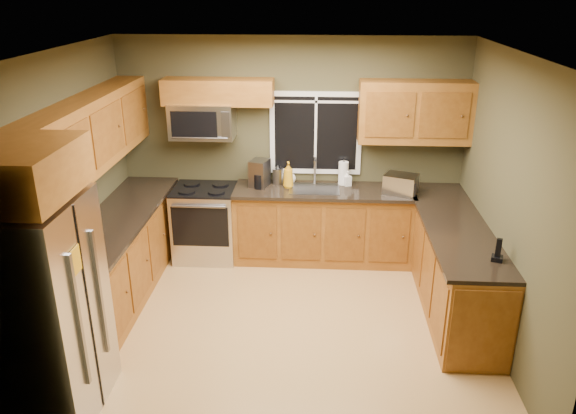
# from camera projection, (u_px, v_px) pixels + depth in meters

# --- Properties ---
(floor) EXTENTS (4.20, 4.20, 0.00)m
(floor) POSITION_uv_depth(u_px,v_px,m) (281.00, 323.00, 5.77)
(floor) COLOR tan
(floor) RESTS_ON ground
(ceiling) EXTENTS (4.20, 4.20, 0.00)m
(ceiling) POSITION_uv_depth(u_px,v_px,m) (280.00, 53.00, 4.77)
(ceiling) COLOR white
(ceiling) RESTS_ON back_wall
(back_wall) EXTENTS (4.20, 0.00, 4.20)m
(back_wall) POSITION_uv_depth(u_px,v_px,m) (291.00, 149.00, 6.94)
(back_wall) COLOR #423F26
(back_wall) RESTS_ON ground
(front_wall) EXTENTS (4.20, 0.00, 4.20)m
(front_wall) POSITION_uv_depth(u_px,v_px,m) (260.00, 302.00, 3.60)
(front_wall) COLOR #423F26
(front_wall) RESTS_ON ground
(left_wall) EXTENTS (0.00, 3.60, 3.60)m
(left_wall) POSITION_uv_depth(u_px,v_px,m) (63.00, 196.00, 5.39)
(left_wall) COLOR #423F26
(left_wall) RESTS_ON ground
(right_wall) EXTENTS (0.00, 3.60, 3.60)m
(right_wall) POSITION_uv_depth(u_px,v_px,m) (508.00, 206.00, 5.15)
(right_wall) COLOR #423F26
(right_wall) RESTS_ON ground
(window) EXTENTS (1.12, 0.03, 1.02)m
(window) POSITION_uv_depth(u_px,v_px,m) (316.00, 133.00, 6.83)
(window) COLOR white
(window) RESTS_ON back_wall
(base_cabinets_left) EXTENTS (0.60, 2.65, 0.90)m
(base_cabinets_left) POSITION_uv_depth(u_px,v_px,m) (120.00, 258.00, 6.14)
(base_cabinets_left) COLOR brown
(base_cabinets_left) RESTS_ON ground
(countertop_left) EXTENTS (0.65, 2.65, 0.04)m
(countertop_left) POSITION_uv_depth(u_px,v_px,m) (118.00, 219.00, 5.97)
(countertop_left) COLOR black
(countertop_left) RESTS_ON base_cabinets_left
(base_cabinets_back) EXTENTS (2.17, 0.60, 0.90)m
(base_cabinets_back) POSITION_uv_depth(u_px,v_px,m) (323.00, 226.00, 6.97)
(base_cabinets_back) COLOR brown
(base_cabinets_back) RESTS_ON ground
(countertop_back) EXTENTS (2.17, 0.65, 0.04)m
(countertop_back) POSITION_uv_depth(u_px,v_px,m) (324.00, 191.00, 6.77)
(countertop_back) COLOR black
(countertop_back) RESTS_ON base_cabinets_back
(base_cabinets_peninsula) EXTENTS (0.60, 2.52, 0.90)m
(base_cabinets_peninsula) POSITION_uv_depth(u_px,v_px,m) (452.00, 265.00, 6.00)
(base_cabinets_peninsula) COLOR brown
(base_cabinets_peninsula) RESTS_ON ground
(countertop_peninsula) EXTENTS (0.65, 2.50, 0.04)m
(countertop_peninsula) POSITION_uv_depth(u_px,v_px,m) (454.00, 224.00, 5.84)
(countertop_peninsula) COLOR black
(countertop_peninsula) RESTS_ON base_cabinets_peninsula
(upper_cabinets_left) EXTENTS (0.33, 2.65, 0.72)m
(upper_cabinets_left) POSITION_uv_depth(u_px,v_px,m) (92.00, 132.00, 5.63)
(upper_cabinets_left) COLOR brown
(upper_cabinets_left) RESTS_ON left_wall
(upper_cabinets_back_left) EXTENTS (1.30, 0.33, 0.30)m
(upper_cabinets_back_left) POSITION_uv_depth(u_px,v_px,m) (218.00, 92.00, 6.56)
(upper_cabinets_back_left) COLOR brown
(upper_cabinets_back_left) RESTS_ON back_wall
(upper_cabinets_back_right) EXTENTS (1.30, 0.33, 0.72)m
(upper_cabinets_back_right) POSITION_uv_depth(u_px,v_px,m) (415.00, 112.00, 6.51)
(upper_cabinets_back_right) COLOR brown
(upper_cabinets_back_right) RESTS_ON back_wall
(upper_cabinet_over_fridge) EXTENTS (0.72, 0.90, 0.38)m
(upper_cabinet_over_fridge) POSITION_uv_depth(u_px,v_px,m) (18.00, 172.00, 3.91)
(upper_cabinet_over_fridge) COLOR brown
(upper_cabinet_over_fridge) RESTS_ON left_wall
(refrigerator) EXTENTS (0.74, 0.90, 1.80)m
(refrigerator) POSITION_uv_depth(u_px,v_px,m) (44.00, 311.00, 4.33)
(refrigerator) COLOR #B7B7BC
(refrigerator) RESTS_ON ground
(range) EXTENTS (0.76, 0.69, 0.94)m
(range) POSITION_uv_depth(u_px,v_px,m) (206.00, 222.00, 7.02)
(range) COLOR #B7B7BC
(range) RESTS_ON ground
(microwave) EXTENTS (0.76, 0.41, 0.42)m
(microwave) POSITION_uv_depth(u_px,v_px,m) (202.00, 121.00, 6.67)
(microwave) COLOR #B7B7BC
(microwave) RESTS_ON back_wall
(sink) EXTENTS (0.60, 0.42, 0.36)m
(sink) POSITION_uv_depth(u_px,v_px,m) (314.00, 188.00, 6.78)
(sink) COLOR slate
(sink) RESTS_ON countertop_back
(toaster_oven) EXTENTS (0.44, 0.40, 0.23)m
(toaster_oven) POSITION_uv_depth(u_px,v_px,m) (401.00, 184.00, 6.59)
(toaster_oven) COLOR #B7B7BC
(toaster_oven) RESTS_ON countertop_back
(coffee_maker) EXTENTS (0.26, 0.31, 0.33)m
(coffee_maker) POSITION_uv_depth(u_px,v_px,m) (260.00, 174.00, 6.81)
(coffee_maker) COLOR slate
(coffee_maker) RESTS_ON countertop_back
(kettle) EXTENTS (0.18, 0.18, 0.24)m
(kettle) POSITION_uv_depth(u_px,v_px,m) (278.00, 175.00, 6.92)
(kettle) COLOR #B7B7BC
(kettle) RESTS_ON countertop_back
(paper_towel_roll) EXTENTS (0.14, 0.14, 0.32)m
(paper_towel_roll) POSITION_uv_depth(u_px,v_px,m) (343.00, 173.00, 6.89)
(paper_towel_roll) COLOR white
(paper_towel_roll) RESTS_ON countertop_back
(soap_bottle_a) EXTENTS (0.15, 0.15, 0.32)m
(soap_bottle_a) POSITION_uv_depth(u_px,v_px,m) (288.00, 175.00, 6.77)
(soap_bottle_a) COLOR orange
(soap_bottle_a) RESTS_ON countertop_back
(soap_bottle_b) EXTENTS (0.11, 0.11, 0.19)m
(soap_bottle_b) POSITION_uv_depth(u_px,v_px,m) (347.00, 178.00, 6.85)
(soap_bottle_b) COLOR white
(soap_bottle_b) RESTS_ON countertop_back
(soap_bottle_c) EXTENTS (0.17, 0.17, 0.16)m
(soap_bottle_c) POSITION_uv_depth(u_px,v_px,m) (291.00, 176.00, 6.96)
(soap_bottle_c) COLOR white
(soap_bottle_c) RESTS_ON countertop_back
(cordless_phone) EXTENTS (0.12, 0.12, 0.22)m
(cordless_phone) POSITION_uv_depth(u_px,v_px,m) (498.00, 254.00, 5.00)
(cordless_phone) COLOR black
(cordless_phone) RESTS_ON countertop_peninsula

